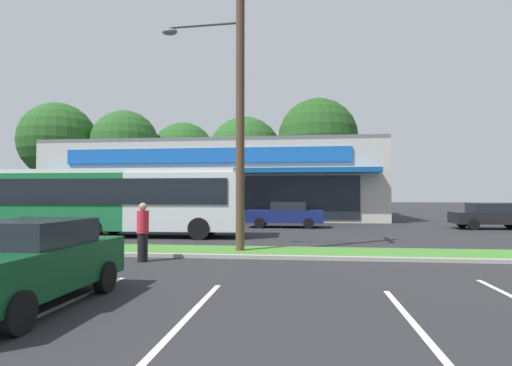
% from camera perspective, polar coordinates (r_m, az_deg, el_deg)
% --- Properties ---
extents(grass_median, '(56.00, 2.20, 0.12)m').
position_cam_1_polar(grass_median, '(15.17, -11.49, -9.05)').
color(grass_median, '#427A2D').
rests_on(grass_median, ground_plane).
extents(curb_lip, '(56.00, 0.24, 0.12)m').
position_cam_1_polar(curb_lip, '(14.03, -13.07, -9.65)').
color(curb_lip, '#99968C').
rests_on(curb_lip, ground_plane).
extents(parking_stripe_1, '(0.12, 4.80, 0.01)m').
position_cam_1_polar(parking_stripe_1, '(8.76, -24.64, -14.80)').
color(parking_stripe_1, silver).
rests_on(parking_stripe_1, ground_plane).
extents(parking_stripe_2, '(0.12, 4.80, 0.01)m').
position_cam_1_polar(parking_stripe_2, '(7.29, -9.32, -17.66)').
color(parking_stripe_2, silver).
rests_on(parking_stripe_2, ground_plane).
extents(parking_stripe_3, '(0.12, 4.80, 0.01)m').
position_cam_1_polar(parking_stripe_3, '(7.11, 21.24, -17.99)').
color(parking_stripe_3, silver).
rests_on(parking_stripe_3, ground_plane).
extents(storefront_building, '(27.20, 14.18, 6.40)m').
position_cam_1_polar(storefront_building, '(37.49, -4.78, 0.14)').
color(storefront_building, '#BCB7AD').
rests_on(storefront_building, ground_plane).
extents(tree_far_left, '(8.27, 8.27, 12.16)m').
position_cam_1_polar(tree_far_left, '(50.73, -25.60, 5.28)').
color(tree_far_left, '#473323').
rests_on(tree_far_left, ground_plane).
extents(tree_left, '(7.40, 7.40, 11.35)m').
position_cam_1_polar(tree_left, '(48.19, -17.60, 5.11)').
color(tree_left, '#473323').
rests_on(tree_left, ground_plane).
extents(tree_mid_left, '(7.53, 7.53, 10.55)m').
position_cam_1_polar(tree_mid_left, '(49.69, -9.96, 3.85)').
color(tree_mid_left, '#473323').
rests_on(tree_mid_left, ground_plane).
extents(tree_mid, '(7.70, 7.70, 10.28)m').
position_cam_1_polar(tree_mid, '(43.87, -1.53, 4.09)').
color(tree_mid, '#473323').
rests_on(tree_mid, ground_plane).
extents(tree_mid_right, '(8.16, 8.16, 11.91)m').
position_cam_1_polar(tree_mid_right, '(43.15, 8.51, 6.08)').
color(tree_mid_right, '#473323').
rests_on(tree_mid_right, ground_plane).
extents(utility_pole, '(3.03, 2.40, 11.18)m').
position_cam_1_polar(utility_pole, '(14.87, -2.68, 13.65)').
color(utility_pole, '#4C3826').
rests_on(utility_pole, ground_plane).
extents(city_bus, '(11.95, 2.92, 3.25)m').
position_cam_1_polar(city_bus, '(21.33, -17.99, -2.26)').
color(city_bus, '#196638').
rests_on(city_bus, ground_plane).
extents(car_0, '(4.26, 1.96, 1.47)m').
position_cam_1_polar(car_0, '(27.50, -12.28, -4.23)').
color(car_0, '#515459').
rests_on(car_0, ground_plane).
extents(car_1, '(4.45, 1.97, 1.55)m').
position_cam_1_polar(car_1, '(28.37, 29.57, -3.94)').
color(car_1, black).
rests_on(car_1, ground_plane).
extents(car_3, '(4.74, 2.02, 1.59)m').
position_cam_1_polar(car_3, '(26.03, 4.07, -4.32)').
color(car_3, navy).
rests_on(car_3, ground_plane).
extents(car_4, '(1.96, 4.25, 1.56)m').
position_cam_1_polar(car_4, '(8.62, -29.16, -9.56)').
color(car_4, '#0C3F1E').
rests_on(car_4, ground_plane).
extents(pedestrian_by_pole, '(0.36, 0.36, 1.78)m').
position_cam_1_polar(pedestrian_by_pole, '(13.12, -15.30, -6.51)').
color(pedestrian_by_pole, black).
rests_on(pedestrian_by_pole, ground_plane).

